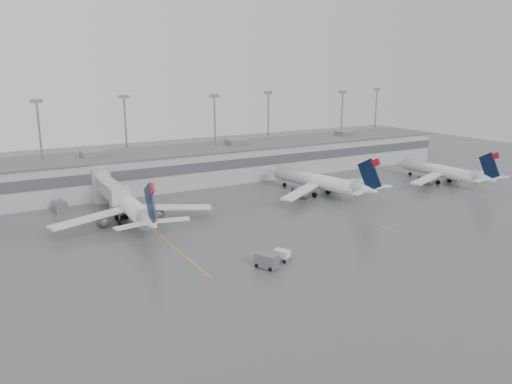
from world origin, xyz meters
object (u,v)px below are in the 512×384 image
jet_far_right (443,171)px  baggage_tug (282,256)px  jet_mid_right (320,181)px  jet_mid_left (131,206)px

jet_far_right → baggage_tug: bearing=-159.6°
jet_far_right → baggage_tug: size_ratio=10.07×
jet_mid_right → baggage_tug: jet_mid_right is taller
jet_mid_right → baggage_tug: 39.04m
jet_mid_right → baggage_tug: bearing=-146.1°
jet_far_right → baggage_tug: (-60.08, -22.31, -2.32)m
jet_mid_left → baggage_tug: jet_mid_left is taller
jet_far_right → baggage_tug: jet_far_right is taller
jet_mid_left → jet_far_right: 73.69m
jet_mid_right → jet_far_right: (32.53, -5.23, -0.20)m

